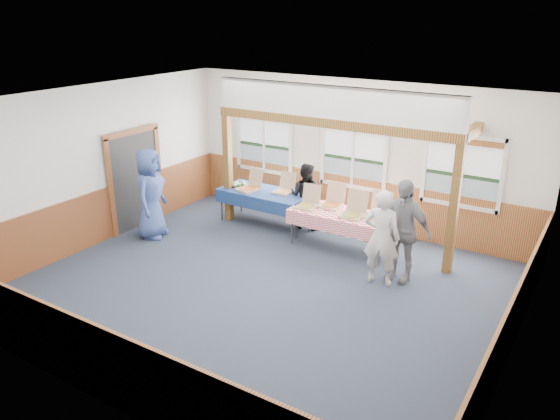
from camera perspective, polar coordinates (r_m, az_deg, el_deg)
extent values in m
plane|color=#27313F|center=(9.57, -1.66, -8.08)|extent=(8.00, 8.00, 0.00)
plane|color=white|center=(8.52, -1.88, 11.19)|extent=(8.00, 8.00, 0.00)
plane|color=silver|center=(11.86, 7.77, 5.73)|extent=(8.00, 0.00, 8.00)
plane|color=silver|center=(6.56, -19.24, -7.66)|extent=(8.00, 0.00, 8.00)
plane|color=silver|center=(11.55, -18.51, 4.46)|extent=(0.00, 8.00, 8.00)
plane|color=silver|center=(7.60, 24.21, -4.44)|extent=(0.00, 8.00, 8.00)
cube|color=brown|center=(12.14, 7.49, 0.91)|extent=(7.98, 0.05, 1.10)
cube|color=brown|center=(7.11, -18.08, -15.10)|extent=(7.98, 0.05, 1.10)
cube|color=brown|center=(11.84, -17.87, -0.44)|extent=(0.05, 6.98, 1.10)
cube|color=brown|center=(8.07, 22.95, -11.21)|extent=(0.05, 6.98, 1.10)
cube|color=#2D2D2D|center=(12.23, -14.90, 3.00)|extent=(0.06, 1.30, 2.10)
cube|color=white|center=(13.07, -1.68, 4.15)|extent=(1.52, 0.05, 0.08)
cube|color=white|center=(12.76, -1.74, 10.12)|extent=(1.52, 0.05, 0.08)
cube|color=white|center=(13.32, -4.37, 7.47)|extent=(0.08, 0.05, 1.46)
cube|color=white|center=(12.51, 1.13, 6.69)|extent=(0.08, 0.05, 1.46)
cube|color=white|center=(12.90, -1.71, 7.10)|extent=(0.05, 0.05, 1.30)
cube|color=gray|center=(13.02, -1.59, 5.46)|extent=(1.40, 0.02, 0.52)
cube|color=#1C391D|center=(12.95, -1.60, 6.74)|extent=(1.40, 0.02, 0.08)
cube|color=silver|center=(12.86, -1.62, 8.43)|extent=(1.40, 0.02, 0.70)
cube|color=brown|center=(12.76, -1.79, 9.66)|extent=(1.40, 0.07, 0.10)
cube|color=white|center=(12.00, 7.49, 2.48)|extent=(1.52, 0.05, 0.08)
cube|color=white|center=(11.65, 7.81, 8.95)|extent=(1.52, 0.05, 0.08)
cube|color=white|center=(12.12, 4.46, 6.18)|extent=(0.08, 0.05, 1.46)
cube|color=white|center=(11.53, 10.99, 5.12)|extent=(0.08, 0.05, 1.46)
cube|color=white|center=(11.80, 7.65, 5.67)|extent=(0.05, 0.05, 1.30)
cube|color=gray|center=(11.94, 7.64, 3.90)|extent=(1.40, 0.02, 0.52)
cube|color=#1C391D|center=(11.86, 7.71, 5.29)|extent=(1.40, 0.02, 0.08)
cube|color=silver|center=(11.77, 7.80, 7.12)|extent=(1.40, 0.02, 0.70)
cube|color=brown|center=(11.65, 7.74, 8.46)|extent=(1.40, 0.07, 0.10)
cube|color=white|center=(11.29, 18.10, 0.47)|extent=(1.52, 0.05, 0.08)
cube|color=white|center=(10.92, 18.89, 7.29)|extent=(1.52, 0.05, 0.08)
cube|color=white|center=(11.27, 14.86, 4.46)|extent=(0.08, 0.05, 1.46)
cube|color=white|center=(10.95, 22.22, 3.15)|extent=(0.08, 0.05, 1.46)
cube|color=white|center=(11.09, 18.49, 3.82)|extent=(0.05, 0.05, 1.30)
cube|color=gray|center=(11.23, 18.32, 1.96)|extent=(1.40, 0.02, 0.52)
cube|color=#1C391D|center=(11.15, 18.49, 3.42)|extent=(1.40, 0.02, 0.08)
cube|color=silver|center=(11.05, 18.71, 5.36)|extent=(1.40, 0.02, 0.70)
cube|color=brown|center=(10.92, 18.81, 6.76)|extent=(1.40, 0.07, 0.10)
cube|color=#582B13|center=(12.22, -5.46, 4.32)|extent=(0.15, 0.15, 2.40)
cube|color=#582B13|center=(10.10, 17.68, -0.05)|extent=(0.15, 0.15, 2.40)
cube|color=#582B13|center=(10.60, 5.23, 9.04)|extent=(5.15, 0.18, 0.18)
cylinder|color=#2D2D2D|center=(12.41, -6.11, 0.50)|extent=(0.04, 0.04, 0.73)
cylinder|color=#2D2D2D|center=(12.97, -4.10, 1.44)|extent=(0.04, 0.04, 0.73)
cylinder|color=#2D2D2D|center=(11.37, 1.63, -1.28)|extent=(0.04, 0.04, 0.73)
cylinder|color=#2D2D2D|center=(11.98, 3.45, -0.17)|extent=(0.04, 0.04, 0.73)
cube|color=#2D2D2D|center=(12.03, -1.44, 1.83)|extent=(2.13, 1.03, 0.03)
cube|color=navy|center=(12.02, -1.44, 1.91)|extent=(2.20, 1.09, 0.01)
cube|color=navy|center=(11.71, -2.68, 0.64)|extent=(2.12, 0.18, 0.28)
cube|color=navy|center=(12.43, -0.25, 1.85)|extent=(2.12, 0.18, 0.28)
cylinder|color=#2D2D2D|center=(11.11, 1.26, -1.80)|extent=(0.04, 0.04, 0.73)
cylinder|color=#2D2D2D|center=(11.70, 3.10, -0.67)|extent=(0.04, 0.04, 0.73)
cylinder|color=#2D2D2D|center=(10.34, 10.37, -3.90)|extent=(0.04, 0.04, 0.73)
cylinder|color=#2D2D2D|center=(10.97, 11.82, -2.56)|extent=(0.04, 0.04, 0.73)
cube|color=#2D2D2D|center=(10.86, 6.58, -0.39)|extent=(2.07, 0.96, 0.03)
cube|color=red|center=(10.85, 6.59, -0.29)|extent=(2.14, 1.03, 0.01)
cube|color=red|center=(10.53, 5.47, -1.76)|extent=(2.08, 0.13, 0.28)
cube|color=red|center=(11.29, 7.57, -0.29)|extent=(2.08, 0.13, 0.28)
cube|color=tan|center=(12.11, -3.41, 2.16)|extent=(0.50, 0.50, 0.05)
cylinder|color=#C3732E|center=(12.10, -3.41, 2.30)|extent=(0.44, 0.44, 0.01)
cube|color=tan|center=(12.21, -2.55, 3.44)|extent=(0.43, 0.19, 0.41)
cube|color=tan|center=(11.93, 0.28, 1.90)|extent=(0.39, 0.39, 0.04)
cylinder|color=#E2CB68|center=(11.92, 0.28, 2.03)|extent=(0.34, 0.34, 0.01)
cube|color=tan|center=(12.06, 0.82, 3.12)|extent=(0.38, 0.10, 0.37)
cube|color=tan|center=(11.05, 2.78, 0.35)|extent=(0.41, 0.41, 0.04)
cylinder|color=#CD8B40|center=(11.04, 2.78, 0.49)|extent=(0.36, 0.36, 0.01)
cube|color=tan|center=(11.18, 3.34, 1.74)|extent=(0.40, 0.12, 0.39)
cube|color=tan|center=(11.11, 5.31, 0.41)|extent=(0.42, 0.42, 0.05)
cylinder|color=#C3732E|center=(11.10, 5.32, 0.55)|extent=(0.37, 0.37, 0.01)
cube|color=tan|center=(11.25, 5.90, 1.85)|extent=(0.41, 0.11, 0.41)
cube|color=tan|center=(10.64, 7.52, -0.60)|extent=(0.44, 0.44, 0.05)
cylinder|color=#CD8B40|center=(10.63, 7.52, -0.44)|extent=(0.38, 0.38, 0.01)
cube|color=tan|center=(10.79, 8.12, 0.98)|extent=(0.43, 0.11, 0.42)
cube|color=tan|center=(10.69, 9.96, -0.65)|extent=(0.44, 0.44, 0.05)
cylinder|color=#E2CB68|center=(10.68, 9.97, -0.49)|extent=(0.39, 0.39, 0.01)
cube|color=tan|center=(10.83, 10.61, 0.91)|extent=(0.43, 0.12, 0.42)
cylinder|color=black|center=(12.43, -4.32, 2.58)|extent=(0.40, 0.40, 0.03)
cylinder|color=silver|center=(12.42, -4.32, 2.69)|extent=(0.09, 0.09, 0.04)
sphere|color=#296D2D|center=(12.36, -3.91, 2.63)|extent=(0.09, 0.09, 0.09)
sphere|color=beige|center=(12.45, -3.83, 2.76)|extent=(0.09, 0.09, 0.09)
sphere|color=#296D2D|center=(12.52, -4.12, 2.85)|extent=(0.09, 0.09, 0.09)
sphere|color=beige|center=(12.51, -4.56, 2.84)|extent=(0.09, 0.09, 0.09)
sphere|color=#296D2D|center=(12.44, -4.83, 2.72)|extent=(0.09, 0.09, 0.09)
sphere|color=beige|center=(12.35, -4.71, 2.60)|extent=(0.09, 0.09, 0.09)
sphere|color=#296D2D|center=(12.31, -4.30, 2.55)|extent=(0.09, 0.09, 0.09)
cylinder|color=#9B5919|center=(10.30, 10.24, -1.19)|extent=(0.07, 0.07, 0.15)
imported|color=silver|center=(9.52, 10.57, -2.83)|extent=(0.69, 0.51, 1.72)
imported|color=black|center=(11.85, 2.67, 1.49)|extent=(0.76, 0.62, 1.46)
imported|color=#3D5499|center=(11.60, -13.40, 1.69)|extent=(0.90, 1.09, 1.90)
imported|color=gray|center=(9.71, 12.62, -2.08)|extent=(1.14, 0.59, 1.86)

